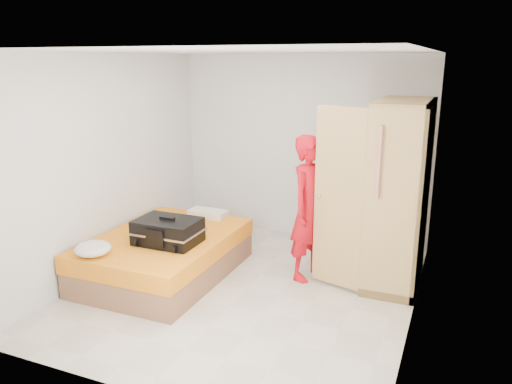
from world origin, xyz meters
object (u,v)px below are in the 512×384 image
at_px(round_cushion, 93,249).
at_px(suitcase, 168,231).
at_px(person, 310,208).
at_px(wardrobe, 394,199).
at_px(bed, 165,255).

bearing_deg(round_cushion, suitcase, 49.44).
bearing_deg(person, suitcase, 137.52).
xyz_separation_m(wardrobe, suitcase, (-2.33, -1.07, -0.36)).
bearing_deg(suitcase, person, 28.93).
bearing_deg(wardrobe, bed, -160.56).
bearing_deg(bed, person, 21.06).
xyz_separation_m(bed, wardrobe, (2.50, 0.88, 0.75)).
xyz_separation_m(person, round_cushion, (-1.96, -1.43, -0.28)).
bearing_deg(wardrobe, suitcase, -155.27).
distance_m(suitcase, round_cushion, 0.82).
bearing_deg(suitcase, bed, 132.57).
height_order(bed, suitcase, suitcase).
height_order(person, round_cushion, person).
relative_size(suitcase, round_cushion, 1.87).
xyz_separation_m(bed, round_cushion, (-0.36, -0.81, 0.32)).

